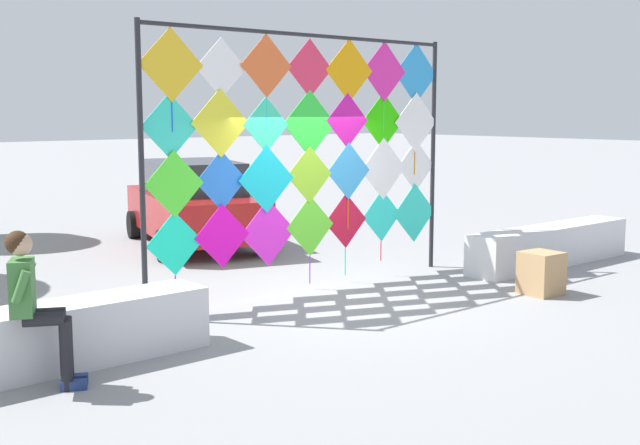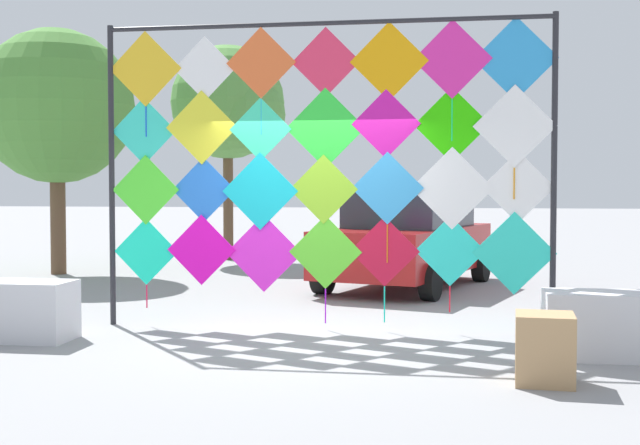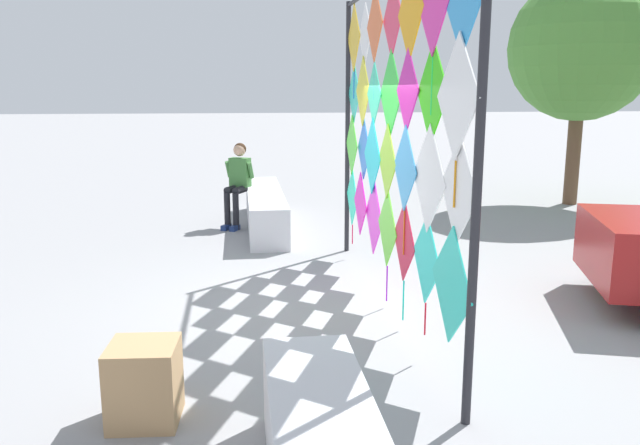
# 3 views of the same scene
# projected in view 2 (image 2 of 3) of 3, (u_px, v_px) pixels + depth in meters

# --- Properties ---
(ground) EXTENTS (120.00, 120.00, 0.00)m
(ground) POSITION_uv_depth(u_px,v_px,m) (304.00, 340.00, 9.22)
(ground) COLOR gray
(kite_display_rack) EXTENTS (5.38, 0.09, 3.69)m
(kite_display_rack) POSITION_uv_depth(u_px,v_px,m) (329.00, 149.00, 9.80)
(kite_display_rack) COLOR #232328
(kite_display_rack) RESTS_ON ground
(parked_car) EXTENTS (2.95, 4.54, 1.63)m
(parked_car) POSITION_uv_depth(u_px,v_px,m) (408.00, 239.00, 14.11)
(parked_car) COLOR maroon
(parked_car) RESTS_ON ground
(cardboard_box_large) EXTENTS (0.53, 0.54, 0.61)m
(cardboard_box_large) POSITION_uv_depth(u_px,v_px,m) (545.00, 349.00, 7.18)
(cardboard_box_large) COLOR tan
(cardboard_box_large) RESTS_ON ground
(tree_broadleaf) EXTENTS (3.06, 3.02, 4.79)m
(tree_broadleaf) POSITION_uv_depth(u_px,v_px,m) (55.00, 105.00, 16.24)
(tree_broadleaf) COLOR brown
(tree_broadleaf) RESTS_ON ground
(tree_palm_like) EXTENTS (2.75, 2.65, 5.02)m
(tree_palm_like) POSITION_uv_depth(u_px,v_px,m) (234.00, 105.00, 19.33)
(tree_palm_like) COLOR brown
(tree_palm_like) RESTS_ON ground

